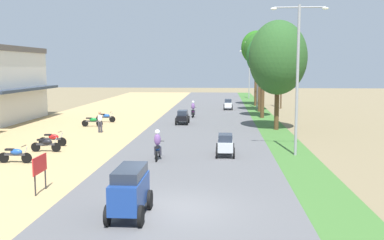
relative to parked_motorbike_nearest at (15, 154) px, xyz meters
name	(u,v)px	position (x,y,z in m)	size (l,w,h in m)	color
ground_plane	(176,211)	(9.18, -6.87, -0.55)	(180.00, 180.00, 0.00)	#7A6B4C
road_strip	(176,210)	(9.18, -6.87, -0.51)	(9.00, 140.00, 0.08)	#565659
median_strip	(340,214)	(14.88, -6.87, -0.52)	(2.40, 140.00, 0.06)	#3D6B2D
parked_motorbike_nearest	(15,154)	(0.00, 0.00, 0.00)	(1.80, 0.54, 0.94)	black
parked_motorbike_second	(46,144)	(0.39, 3.06, 0.00)	(1.80, 0.54, 0.94)	black
parked_motorbike_third	(53,138)	(0.05, 4.97, 0.00)	(1.80, 0.54, 0.94)	black
parked_motorbike_fourth	(93,121)	(-0.09, 13.99, 0.00)	(1.80, 0.54, 0.94)	black
parked_motorbike_fifth	(106,117)	(0.24, 16.99, 0.00)	(1.80, 0.54, 0.94)	black
street_signboard	(40,167)	(3.52, -5.13, 0.55)	(0.06, 1.30, 1.50)	#262628
pedestrian_on_shoulder	(100,121)	(1.46, 10.82, 0.41)	(0.36, 0.25, 1.62)	#33333D
median_tree_nearest	(278,58)	(15.13, 13.37, 5.22)	(4.57, 4.57, 8.66)	#4C351E
median_tree_second	(263,56)	(14.73, 21.47, 5.53)	(3.28, 3.28, 8.07)	#4C351E
median_tree_third	(260,49)	(14.92, 27.42, 6.42)	(3.58, 3.58, 8.82)	#4C351E
median_tree_fourth	(256,48)	(15.05, 34.97, 6.90)	(3.83, 3.83, 9.57)	#4C351E
streetlamp_near	(298,70)	(14.98, 3.17, 4.32)	(3.16, 0.20, 8.43)	gray
streetlamp_mid	(258,70)	(14.98, 31.33, 4.17)	(3.16, 0.20, 8.14)	gray
streetlamp_far	(249,70)	(14.98, 47.61, 3.92)	(3.16, 0.20, 7.64)	gray
utility_pole_near	(282,71)	(17.91, 31.93, 3.96)	(1.80, 0.20, 8.65)	brown
car_van_blue	(130,189)	(7.73, -7.77, 0.47)	(1.19, 2.41, 1.67)	navy
car_hatchback_silver	(225,144)	(10.98, 2.60, 0.19)	(1.04, 2.00, 1.23)	#B7BCC1
car_sedan_black	(183,116)	(7.31, 16.17, 0.19)	(1.10, 2.26, 1.19)	black
car_hatchback_white	(228,104)	(11.47, 29.31, 0.19)	(1.04, 2.00, 1.23)	silver
motorbike_foreground_rider	(158,145)	(7.33, 1.32, 0.30)	(0.54, 1.80, 1.66)	black
motorbike_ahead_second	(193,110)	(7.91, 21.26, 0.30)	(0.54, 1.80, 1.66)	black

